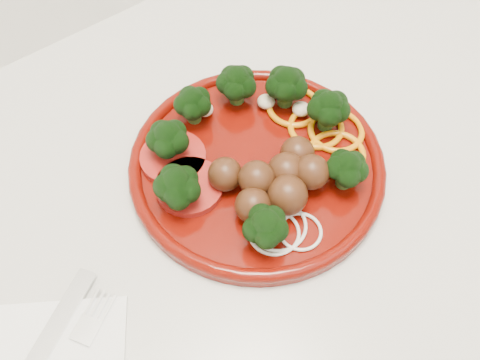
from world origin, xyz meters
TOP-DOWN VIEW (x-y plane):
  - counter at (0.00, 1.70)m, footprint 2.40×0.60m
  - plate at (-0.09, 1.69)m, footprint 0.27×0.27m

SIDE VIEW (x-z plane):
  - counter at x=0.00m, z-range 0.00..0.90m
  - plate at x=-0.09m, z-range 0.89..0.95m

